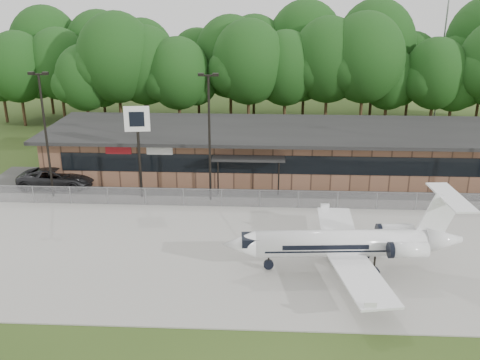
# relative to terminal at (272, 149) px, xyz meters

# --- Properties ---
(ground) EXTENTS (160.00, 160.00, 0.00)m
(ground) POSITION_rel_terminal_xyz_m (0.00, -23.94, -2.18)
(ground) COLOR #2D4318
(ground) RESTS_ON ground
(apron) EXTENTS (64.00, 18.00, 0.08)m
(apron) POSITION_rel_terminal_xyz_m (0.00, -15.94, -2.14)
(apron) COLOR #9E9B93
(apron) RESTS_ON ground
(parking_lot) EXTENTS (50.00, 9.00, 0.06)m
(parking_lot) POSITION_rel_terminal_xyz_m (0.00, -4.44, -2.15)
(parking_lot) COLOR #383835
(parking_lot) RESTS_ON ground
(terminal) EXTENTS (41.00, 11.65, 4.30)m
(terminal) POSITION_rel_terminal_xyz_m (0.00, 0.00, 0.00)
(terminal) COLOR brown
(terminal) RESTS_ON ground
(fence) EXTENTS (46.00, 0.04, 1.52)m
(fence) POSITION_rel_terminal_xyz_m (0.00, -8.94, -1.40)
(fence) COLOR gray
(fence) RESTS_ON ground
(treeline) EXTENTS (72.00, 12.00, 15.00)m
(treeline) POSITION_rel_terminal_xyz_m (0.00, 18.06, 5.32)
(treeline) COLOR #153E13
(treeline) RESTS_ON ground
(radio_mast) EXTENTS (0.20, 0.20, 25.00)m
(radio_mast) POSITION_rel_terminal_xyz_m (22.00, 24.06, 10.32)
(radio_mast) COLOR gray
(radio_mast) RESTS_ON ground
(light_pole_left) EXTENTS (1.55, 0.30, 10.23)m
(light_pole_left) POSITION_rel_terminal_xyz_m (-18.00, -7.44, 3.80)
(light_pole_left) COLOR black
(light_pole_left) RESTS_ON ground
(light_pole_mid) EXTENTS (1.55, 0.30, 10.23)m
(light_pole_mid) POSITION_rel_terminal_xyz_m (-5.00, -7.44, 3.80)
(light_pole_mid) COLOR black
(light_pole_mid) RESTS_ON ground
(business_jet) EXTENTS (14.56, 12.98, 4.90)m
(business_jet) POSITION_rel_terminal_xyz_m (4.48, -18.46, -0.42)
(business_jet) COLOR white
(business_jet) RESTS_ON ground
(suv) EXTENTS (6.37, 2.99, 1.76)m
(suv) POSITION_rel_terminal_xyz_m (-18.51, -5.18, -1.30)
(suv) COLOR #28282A
(suv) RESTS_ON ground
(pole_sign) EXTENTS (2.00, 0.47, 7.59)m
(pole_sign) POSITION_rel_terminal_xyz_m (-10.70, -7.14, 3.63)
(pole_sign) COLOR black
(pole_sign) RESTS_ON ground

